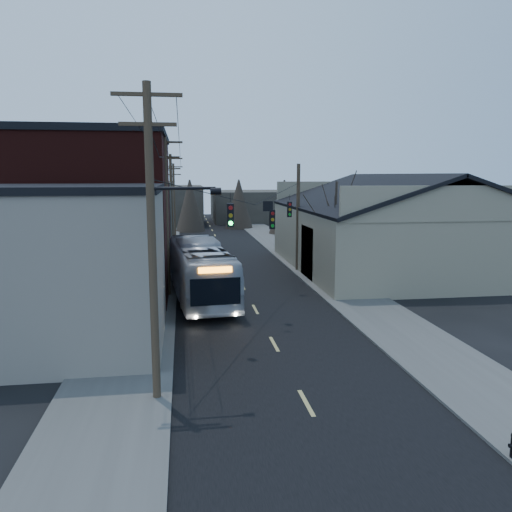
{
  "coord_description": "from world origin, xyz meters",
  "views": [
    {
      "loc": [
        -3.97,
        -13.41,
        7.62
      ],
      "look_at": [
        0.15,
        14.71,
        3.0
      ],
      "focal_mm": 35.0,
      "sensor_mm": 36.0,
      "label": 1
    }
  ],
  "objects": [
    {
      "name": "building_left_far",
      "position": [
        -9.5,
        36.0,
        3.5
      ],
      "size": [
        9.0,
        14.0,
        7.0
      ],
      "primitive_type": "cube",
      "color": "#312D27",
      "rests_on": "ground"
    },
    {
      "name": "building_far_right",
      "position": [
        7.0,
        70.0,
        2.5
      ],
      "size": [
        12.0,
        14.0,
        5.0
      ],
      "primitive_type": "cube",
      "color": "#312D27",
      "rests_on": "ground"
    },
    {
      "name": "bare_tree",
      "position": [
        6.5,
        20.0,
        3.6
      ],
      "size": [
        0.4,
        0.4,
        7.2
      ],
      "primitive_type": "cone",
      "color": "black",
      "rests_on": "ground"
    },
    {
      "name": "parked_car",
      "position": [
        -4.3,
        37.69,
        0.61
      ],
      "size": [
        1.41,
        3.73,
        1.22
      ],
      "primitive_type": "imported",
      "rotation": [
        0.0,
        0.0,
        0.03
      ],
      "color": "#A2A4AA",
      "rests_on": "ground"
    },
    {
      "name": "building_clapboard",
      "position": [
        -9.0,
        9.0,
        3.5
      ],
      "size": [
        8.0,
        8.0,
        7.0
      ],
      "primitive_type": "cube",
      "color": "slate",
      "rests_on": "ground"
    },
    {
      "name": "road_surface",
      "position": [
        0.0,
        30.0,
        0.01
      ],
      "size": [
        9.0,
        110.0,
        0.02
      ],
      "primitive_type": "cube",
      "color": "black",
      "rests_on": "ground"
    },
    {
      "name": "warehouse",
      "position": [
        13.0,
        25.0,
        2.7
      ],
      "size": [
        16.16,
        20.6,
        7.73
      ],
      "color": "gray",
      "rests_on": "ground"
    },
    {
      "name": "sidewalk_left",
      "position": [
        -6.5,
        30.0,
        0.06
      ],
      "size": [
        4.0,
        110.0,
        0.12
      ],
      "primitive_type": "cube",
      "color": "#474744",
      "rests_on": "ground"
    },
    {
      "name": "building_brick",
      "position": [
        -10.0,
        20.0,
        5.0
      ],
      "size": [
        10.0,
        12.0,
        10.0
      ],
      "primitive_type": "cube",
      "color": "black",
      "rests_on": "ground"
    },
    {
      "name": "building_far_left",
      "position": [
        -6.0,
        65.0,
        3.0
      ],
      "size": [
        10.0,
        12.0,
        6.0
      ],
      "primitive_type": "cube",
      "color": "#312D27",
      "rests_on": "ground"
    },
    {
      "name": "utility_lines",
      "position": [
        -3.11,
        24.14,
        4.95
      ],
      "size": [
        11.24,
        45.28,
        10.5
      ],
      "color": "#382B1E",
      "rests_on": "ground"
    },
    {
      "name": "ground",
      "position": [
        0.0,
        0.0,
        0.0
      ],
      "size": [
        160.0,
        160.0,
        0.0
      ],
      "primitive_type": "plane",
      "color": "black",
      "rests_on": "ground"
    },
    {
      "name": "bus",
      "position": [
        -3.0,
        17.33,
        1.76
      ],
      "size": [
        4.07,
        12.86,
        3.52
      ],
      "primitive_type": "imported",
      "rotation": [
        0.0,
        0.0,
        3.23
      ],
      "color": "#ADB0B9",
      "rests_on": "ground"
    },
    {
      "name": "sidewalk_right",
      "position": [
        6.5,
        30.0,
        0.06
      ],
      "size": [
        4.0,
        110.0,
        0.12
      ],
      "primitive_type": "cube",
      "color": "#474744",
      "rests_on": "ground"
    }
  ]
}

